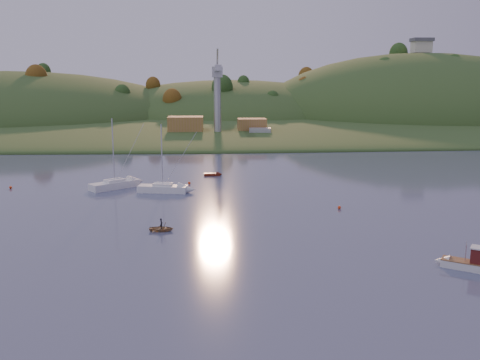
{
  "coord_description": "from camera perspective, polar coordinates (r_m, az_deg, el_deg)",
  "views": [
    {
      "loc": [
        -1.02,
        -46.02,
        19.57
      ],
      "look_at": [
        3.71,
        32.73,
        4.25
      ],
      "focal_mm": 40.0,
      "sensor_mm": 36.0,
      "label": 1
    }
  ],
  "objects": [
    {
      "name": "shed_west",
      "position": [
        169.81,
        -5.81,
        5.94
      ],
      "size": [
        11.0,
        8.0,
        4.8
      ],
      "primitive_type": "cube",
      "color": "olive",
      "rests_on": "wharf"
    },
    {
      "name": "fishing_boat",
      "position": [
        60.47,
        22.53,
        -8.01
      ],
      "size": [
        5.31,
        4.35,
        3.39
      ],
      "rotation": [
        0.0,
        0.0,
        2.54
      ],
      "color": "silver",
      "rests_on": "ground"
    },
    {
      "name": "hilltop_house",
      "position": [
        259.81,
        18.79,
        13.47
      ],
      "size": [
        9.0,
        7.0,
        6.45
      ],
      "color": "beige",
      "rests_on": "hill_right"
    },
    {
      "name": "canoe",
      "position": [
        69.74,
        -8.38,
        -5.15
      ],
      "size": [
        3.23,
        2.38,
        0.65
      ],
      "primitive_type": "imported",
      "rotation": [
        0.0,
        0.0,
        1.52
      ],
      "color": "#9E7F57",
      "rests_on": "ground"
    },
    {
      "name": "paddler",
      "position": [
        69.63,
        -8.38,
        -4.84
      ],
      "size": [
        0.37,
        0.54,
        1.43
      ],
      "primitive_type": "imported",
      "rotation": [
        0.0,
        0.0,
        1.52
      ],
      "color": "black",
      "rests_on": "ground"
    },
    {
      "name": "buoy_0",
      "position": [
        81.53,
        10.55,
        -2.9
      ],
      "size": [
        0.5,
        0.5,
        0.5
      ],
      "primitive_type": "sphere",
      "color": "#EF3A0C",
      "rests_on": "ground"
    },
    {
      "name": "hill_left",
      "position": [
        262.35,
        -23.38,
        5.82
      ],
      "size": [
        170.0,
        140.0,
        44.0
      ],
      "primitive_type": "ellipsoid",
      "color": "#29461C",
      "rests_on": "ground"
    },
    {
      "name": "hill_right",
      "position": [
        260.18,
        18.34,
        6.12
      ],
      "size": [
        150.0,
        130.0,
        60.0
      ],
      "primitive_type": "ellipsoid",
      "color": "#29461C",
      "rests_on": "ground"
    },
    {
      "name": "sailboat_far",
      "position": [
        92.72,
        -8.24,
        -0.83
      ],
      "size": [
        8.74,
        3.98,
        11.69
      ],
      "rotation": [
        0.0,
        0.0,
        -0.18
      ],
      "color": "white",
      "rests_on": "ground"
    },
    {
      "name": "buoy_2",
      "position": [
        98.89,
        -5.44,
        -0.32
      ],
      "size": [
        0.5,
        0.5,
        0.5
      ],
      "primitive_type": "sphere",
      "color": "#EF3A0C",
      "rests_on": "ground"
    },
    {
      "name": "sailboat_near",
      "position": [
        97.42,
        -13.22,
        -0.42
      ],
      "size": [
        8.62,
        7.76,
        12.43
      ],
      "rotation": [
        0.0,
        0.0,
        0.69
      ],
      "color": "white",
      "rests_on": "ground"
    },
    {
      "name": "shore_slope",
      "position": [
        211.93,
        -3.16,
        5.67
      ],
      "size": [
        640.0,
        150.0,
        7.0
      ],
      "primitive_type": "ellipsoid",
      "color": "#29461C",
      "rests_on": "ground"
    },
    {
      "name": "shed_east",
      "position": [
        171.27,
        1.28,
        5.91
      ],
      "size": [
        9.0,
        7.0,
        4.0
      ],
      "primitive_type": "cube",
      "color": "olive",
      "rests_on": "wharf"
    },
    {
      "name": "ground",
      "position": [
        50.02,
        -2.04,
        -12.05
      ],
      "size": [
        500.0,
        500.0,
        0.0
      ],
      "primitive_type": "plane",
      "color": "#343E55",
      "rests_on": "ground"
    },
    {
      "name": "red_tender",
      "position": [
        107.23,
        -2.64,
        0.6
      ],
      "size": [
        3.69,
        1.41,
        1.24
      ],
      "rotation": [
        0.0,
        0.0,
        0.05
      ],
      "color": "#57190C",
      "rests_on": "ground"
    },
    {
      "name": "work_vessel",
      "position": [
        165.8,
        2.14,
        4.7
      ],
      "size": [
        15.88,
        6.67,
        3.99
      ],
      "rotation": [
        0.0,
        0.0,
        -0.07
      ],
      "color": "slate",
      "rests_on": "ground"
    },
    {
      "name": "hill_center",
      "position": [
        257.0,
        -0.98,
        6.62
      ],
      "size": [
        140.0,
        120.0,
        36.0
      ],
      "primitive_type": "ellipsoid",
      "color": "#29461C",
      "rests_on": "ground"
    },
    {
      "name": "dock_crane",
      "position": [
        164.46,
        -2.42,
        10.15
      ],
      "size": [
        3.2,
        28.0,
        20.3
      ],
      "color": "#B7B7BC",
      "rests_on": "wharf"
    },
    {
      "name": "hillside_trees",
      "position": [
        231.85,
        -3.19,
        6.13
      ],
      "size": [
        280.0,
        50.0,
        32.0
      ],
      "primitive_type": null,
      "color": "#214418",
      "rests_on": "ground"
    },
    {
      "name": "far_shore",
      "position": [
        276.71,
        -3.24,
        6.92
      ],
      "size": [
        620.0,
        220.0,
        1.5
      ],
      "primitive_type": "cube",
      "color": "#29461C",
      "rests_on": "ground"
    },
    {
      "name": "wharf",
      "position": [
        169.13,
        -1.38,
        4.75
      ],
      "size": [
        42.0,
        16.0,
        2.4
      ],
      "primitive_type": "cube",
      "color": "slate",
      "rests_on": "ground"
    },
    {
      "name": "buoy_1",
      "position": [
        103.02,
        -23.27,
        -0.72
      ],
      "size": [
        0.5,
        0.5,
        0.5
      ],
      "primitive_type": "sphere",
      "color": "#EF3A0C",
      "rests_on": "ground"
    }
  ]
}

